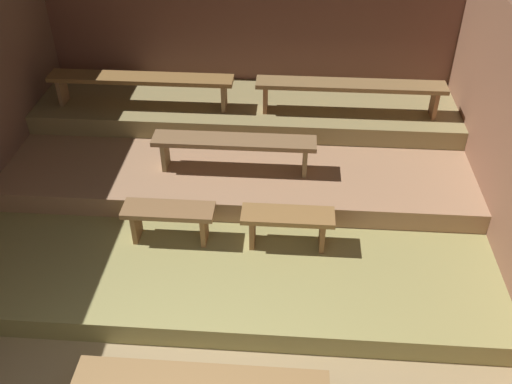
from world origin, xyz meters
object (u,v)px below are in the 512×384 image
Objects in this scene: bench_floor_center at (201,384)px; bench_middle_center at (234,144)px; bench_upper_right at (350,88)px; bench_lower_right at (288,221)px; bench_lower_left at (169,216)px; bench_upper_left at (141,81)px.

bench_middle_center reaches higher than bench_floor_center.
bench_lower_right is at bearing -109.39° from bench_upper_right.
bench_lower_right is (1.23, 0.00, 0.00)m from bench_lower_left.
bench_lower_left is (-0.60, 1.81, 0.21)m from bench_floor_center.
bench_floor_center is at bearing -71.13° from bench_upper_left.
bench_lower_right is at bearing 70.88° from bench_floor_center.
bench_middle_center is 1.67m from bench_upper_left.
bench_lower_right is at bearing 0.00° from bench_lower_left.
bench_lower_left is 1.18m from bench_middle_center.
bench_floor_center is 1.92m from bench_lower_left.
bench_lower_left is at bearing -120.36° from bench_middle_center.
bench_lower_left is at bearing 180.00° from bench_lower_right.
bench_floor_center is 0.86× the size of bench_upper_left.
bench_middle_center reaches higher than bench_lower_left.
bench_lower_right is 0.51× the size of bench_middle_center.
bench_floor_center is 4.12m from bench_upper_right.
bench_upper_left is at bearing 109.39° from bench_lower_left.
bench_upper_left reaches higher than bench_lower_left.
bench_lower_right is 0.40× the size of bench_upper_right.
bench_floor_center is 1.93m from bench_lower_right.
bench_middle_center is at bearing -142.95° from bench_upper_right.
bench_floor_center is at bearing -109.26° from bench_upper_right.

